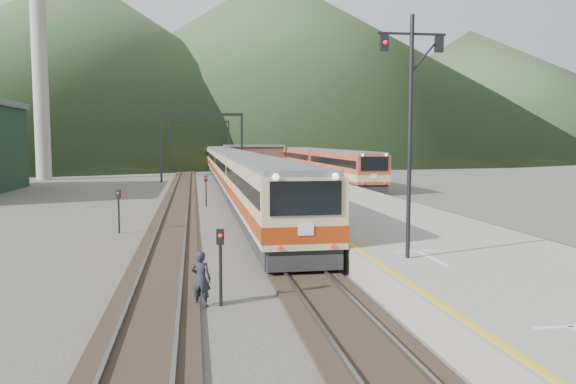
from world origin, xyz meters
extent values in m
plane|color=#47423D|center=(0.00, 0.00, 0.00)|extent=(400.00, 400.00, 0.00)
cube|color=black|center=(0.00, 40.00, 0.06)|extent=(2.60, 200.00, 0.12)
cube|color=slate|center=(-0.72, 40.00, 0.16)|extent=(0.10, 200.00, 0.14)
cube|color=slate|center=(0.72, 40.00, 0.16)|extent=(0.10, 200.00, 0.14)
cube|color=black|center=(-5.00, 40.00, 0.06)|extent=(2.60, 200.00, 0.12)
cube|color=slate|center=(-5.72, 40.00, 0.16)|extent=(0.10, 200.00, 0.14)
cube|color=slate|center=(-4.28, 40.00, 0.16)|extent=(0.10, 200.00, 0.14)
cube|color=black|center=(11.50, 40.00, 0.06)|extent=(2.60, 200.00, 0.12)
cube|color=slate|center=(10.78, 40.00, 0.16)|extent=(0.10, 200.00, 0.14)
cube|color=slate|center=(12.22, 40.00, 0.16)|extent=(0.10, 200.00, 0.14)
cube|color=gray|center=(5.60, 38.00, 0.50)|extent=(8.00, 100.00, 1.00)
cube|color=black|center=(-7.50, 55.00, 4.00)|extent=(0.25, 0.25, 8.00)
cube|color=black|center=(1.80, 55.00, 4.00)|extent=(0.25, 0.25, 8.00)
cube|color=black|center=(-2.85, 55.00, 7.80)|extent=(9.30, 0.22, 0.35)
cube|color=black|center=(-7.50, 80.00, 4.00)|extent=(0.25, 0.25, 8.00)
cube|color=black|center=(1.80, 80.00, 4.00)|extent=(0.25, 0.25, 8.00)
cube|color=black|center=(-2.85, 80.00, 7.80)|extent=(9.30, 0.22, 0.35)
cylinder|color=#9E998E|center=(-22.00, 62.00, 15.00)|extent=(1.80, 1.80, 30.00)
cube|color=#523328|center=(5.60, 78.00, 2.40)|extent=(9.00, 4.00, 2.80)
cube|color=slate|center=(5.60, 78.00, 3.95)|extent=(9.40, 4.40, 0.30)
cone|color=#2C4626|center=(-40.00, 190.00, 30.00)|extent=(180.00, 180.00, 60.00)
cone|color=#2C4626|center=(30.00, 230.00, 37.50)|extent=(220.00, 220.00, 75.00)
cone|color=#2C4626|center=(110.00, 210.00, 25.00)|extent=(160.00, 160.00, 50.00)
cube|color=tan|center=(0.00, 18.37, 2.11)|extent=(3.09, 20.75, 3.77)
cube|color=tan|center=(0.00, 39.62, 2.11)|extent=(3.09, 20.75, 3.77)
cube|color=tan|center=(0.00, 60.88, 2.11)|extent=(3.09, 20.75, 3.77)
cube|color=tan|center=(0.00, 82.13, 2.11)|extent=(3.09, 20.75, 3.77)
cube|color=tan|center=(0.00, 103.38, 2.11)|extent=(3.09, 20.75, 3.77)
cube|color=#AC4228|center=(11.50, 45.32, 2.04)|extent=(2.97, 19.97, 3.63)
cube|color=#AC4228|center=(11.50, 65.79, 2.04)|extent=(2.97, 19.97, 3.63)
cylinder|color=black|center=(3.03, 6.18, 4.88)|extent=(0.14, 0.14, 7.76)
cube|color=black|center=(3.03, 6.18, 8.16)|extent=(2.20, 0.14, 0.07)
cube|color=black|center=(2.13, 6.21, 7.86)|extent=(0.26, 0.19, 0.50)
cube|color=black|center=(3.93, 6.15, 7.86)|extent=(0.26, 0.19, 0.50)
cylinder|color=black|center=(-3.09, 5.18, 1.00)|extent=(0.10, 0.10, 2.00)
cube|color=black|center=(-3.09, 5.18, 2.05)|extent=(0.24, 0.19, 0.45)
cylinder|color=black|center=(-2.95, 30.18, 1.00)|extent=(0.10, 0.10, 2.00)
cube|color=black|center=(-2.95, 30.18, 2.05)|extent=(0.25, 0.20, 0.45)
cylinder|color=black|center=(-7.70, 19.05, 1.00)|extent=(0.10, 0.10, 2.00)
cube|color=black|center=(-7.70, 19.05, 2.05)|extent=(0.26, 0.21, 0.45)
imported|color=#20212D|center=(-3.65, 5.22, 0.82)|extent=(0.70, 0.58, 1.64)
camera|label=1|loc=(-3.81, -10.93, 4.83)|focal=35.00mm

